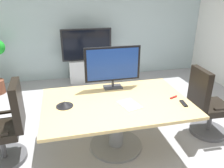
{
  "coord_description": "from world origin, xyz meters",
  "views": [
    {
      "loc": [
        -0.74,
        -2.48,
        2.09
      ],
      "look_at": [
        -0.08,
        0.31,
        0.88
      ],
      "focal_mm": 35.04,
      "sensor_mm": 36.0,
      "label": 1
    }
  ],
  "objects_px": {
    "office_chair_left": "(7,130)",
    "conference_phone": "(65,104)",
    "office_chair_right": "(206,108)",
    "tv_monitor": "(113,65)",
    "remote_control": "(184,103)",
    "wall_display_unit": "(87,64)",
    "conference_table": "(116,112)"
  },
  "relations": [
    {
      "from": "conference_table",
      "to": "remote_control",
      "type": "bearing_deg",
      "value": -18.15
    },
    {
      "from": "remote_control",
      "to": "conference_phone",
      "type": "bearing_deg",
      "value": 176.82
    },
    {
      "from": "wall_display_unit",
      "to": "remote_control",
      "type": "distance_m",
      "value": 3.1
    },
    {
      "from": "office_chair_left",
      "to": "wall_display_unit",
      "type": "xyz_separation_m",
      "value": [
        1.37,
        2.61,
        -0.01
      ]
    },
    {
      "from": "office_chair_left",
      "to": "remote_control",
      "type": "height_order",
      "value": "office_chair_left"
    },
    {
      "from": "office_chair_right",
      "to": "wall_display_unit",
      "type": "xyz_separation_m",
      "value": [
        -1.49,
        2.68,
        -0.01
      ]
    },
    {
      "from": "wall_display_unit",
      "to": "conference_phone",
      "type": "bearing_deg",
      "value": -103.13
    },
    {
      "from": "office_chair_left",
      "to": "office_chair_right",
      "type": "bearing_deg",
      "value": 84.8
    },
    {
      "from": "office_chair_left",
      "to": "office_chair_right",
      "type": "relative_size",
      "value": 1.0
    },
    {
      "from": "conference_phone",
      "to": "tv_monitor",
      "type": "bearing_deg",
      "value": 31.37
    },
    {
      "from": "office_chair_right",
      "to": "tv_monitor",
      "type": "xyz_separation_m",
      "value": [
        -1.36,
        0.48,
        0.64
      ]
    },
    {
      "from": "office_chair_right",
      "to": "conference_phone",
      "type": "relative_size",
      "value": 4.95
    },
    {
      "from": "office_chair_left",
      "to": "conference_phone",
      "type": "xyz_separation_m",
      "value": [
        0.75,
        -0.05,
        0.31
      ]
    },
    {
      "from": "conference_table",
      "to": "office_chair_right",
      "type": "xyz_separation_m",
      "value": [
        1.43,
        -0.01,
        -0.1
      ]
    },
    {
      "from": "office_chair_left",
      "to": "wall_display_unit",
      "type": "distance_m",
      "value": 2.95
    },
    {
      "from": "office_chair_right",
      "to": "tv_monitor",
      "type": "bearing_deg",
      "value": 73.4
    },
    {
      "from": "office_chair_right",
      "to": "wall_display_unit",
      "type": "bearing_deg",
      "value": 31.75
    },
    {
      "from": "conference_phone",
      "to": "remote_control",
      "type": "distance_m",
      "value": 1.55
    },
    {
      "from": "office_chair_right",
      "to": "remote_control",
      "type": "height_order",
      "value": "office_chair_right"
    },
    {
      "from": "office_chair_right",
      "to": "conference_table",
      "type": "bearing_deg",
      "value": 92.34
    },
    {
      "from": "conference_phone",
      "to": "remote_control",
      "type": "relative_size",
      "value": 1.29
    },
    {
      "from": "office_chair_right",
      "to": "conference_phone",
      "type": "distance_m",
      "value": 2.13
    },
    {
      "from": "office_chair_left",
      "to": "conference_table",
      "type": "bearing_deg",
      "value": 83.73
    },
    {
      "from": "remote_control",
      "to": "conference_table",
      "type": "bearing_deg",
      "value": 169.53
    },
    {
      "from": "office_chair_left",
      "to": "conference_phone",
      "type": "height_order",
      "value": "office_chair_left"
    },
    {
      "from": "wall_display_unit",
      "to": "remote_control",
      "type": "relative_size",
      "value": 7.71
    },
    {
      "from": "conference_table",
      "to": "tv_monitor",
      "type": "bearing_deg",
      "value": 82.46
    },
    {
      "from": "office_chair_left",
      "to": "conference_phone",
      "type": "bearing_deg",
      "value": 82.69
    },
    {
      "from": "office_chair_left",
      "to": "tv_monitor",
      "type": "distance_m",
      "value": 1.67
    },
    {
      "from": "wall_display_unit",
      "to": "tv_monitor",
      "type": "bearing_deg",
      "value": -86.78
    },
    {
      "from": "tv_monitor",
      "to": "remote_control",
      "type": "xyz_separation_m",
      "value": [
        0.78,
        -0.75,
        -0.35
      ]
    },
    {
      "from": "wall_display_unit",
      "to": "remote_control",
      "type": "xyz_separation_m",
      "value": [
        0.91,
        -2.95,
        0.3
      ]
    }
  ]
}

